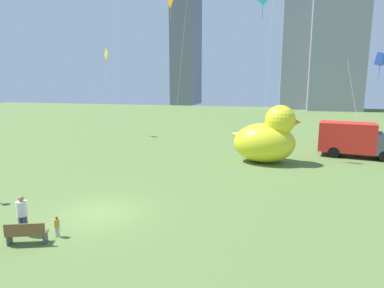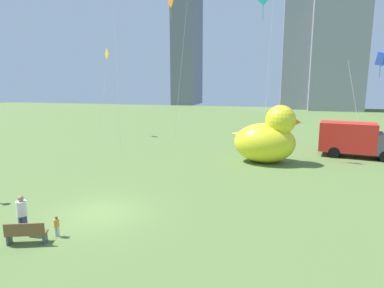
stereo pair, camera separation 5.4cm
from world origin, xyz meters
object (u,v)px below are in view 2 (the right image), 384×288
giant_inflatable_duck (267,138)px  box_truck (356,140)px  kite_teal (264,5)px  kite_yellow (107,57)px  person_adult (22,213)px  kite_orange (172,9)px  park_bench (26,233)px  person_child (57,225)px  kite_blue (381,59)px

giant_inflatable_duck → box_truck: giant_inflatable_duck is taller
box_truck → kite_teal: (-7.79, -2.40, 10.43)m
giant_inflatable_duck → kite_yellow: 21.69m
person_adult → kite_teal: (8.60, 16.42, 10.95)m
person_adult → giant_inflatable_duck: size_ratio=0.31×
giant_inflatable_duck → kite_orange: 16.41m
kite_teal → person_adult: bearing=-117.6°
box_truck → park_bench: bearing=-128.8°
person_child → giant_inflatable_duck: giant_inflatable_duck is taller
person_child → box_truck: size_ratio=0.14×
giant_inflatable_duck → park_bench: bearing=-118.4°
kite_yellow → kite_teal: bearing=-24.6°
kite_orange → person_child: bearing=-85.0°
box_truck → kite_yellow: 27.06m
person_adult → kite_orange: bearing=91.2°
park_bench → kite_orange: bearing=93.0°
person_adult → box_truck: size_ratio=0.27×
giant_inflatable_duck → person_adult: bearing=-121.5°
kite_yellow → kite_orange: 9.85m
person_adult → person_child: person_adult is taller
park_bench → person_child: park_bench is taller
giant_inflatable_duck → box_truck: 7.99m
box_truck → kite_blue: bearing=59.8°
kite_blue → giant_inflatable_duck: bearing=-141.2°
box_truck → kite_orange: 20.76m
kite_blue → kite_orange: bearing=-178.3°
box_truck → kite_orange: size_ratio=0.43×
giant_inflatable_duck → box_truck: bearing=27.3°
kite_blue → box_truck: bearing=-120.2°
box_truck → kite_blue: 8.02m
kite_orange → kite_teal: (9.06, -5.69, -1.26)m
kite_teal → kite_yellow: bearing=155.4°
box_truck → kite_teal: kite_teal is taller
park_bench → kite_blue: size_ratio=0.18×
giant_inflatable_duck → kite_orange: (-9.75, 6.94, 11.23)m
kite_yellow → person_adult: bearing=-69.8°
person_child → kite_yellow: (-10.49, 24.31, 8.37)m
park_bench → kite_teal: bearing=65.3°
person_adult → park_bench: bearing=-43.8°
park_bench → giant_inflatable_duck: (8.57, 15.86, 1.43)m
person_child → box_truck: box_truck is taller
box_truck → kite_orange: kite_orange is taller
giant_inflatable_duck → kite_yellow: size_ratio=0.55×
person_adult → kite_teal: bearing=62.4°
kite_orange → kite_teal: size_ratio=1.11×
park_bench → giant_inflatable_duck: size_ratio=0.29×
park_bench → giant_inflatable_duck: bearing=61.6°
kite_blue → kite_teal: bearing=-148.1°
person_adult → giant_inflatable_duck: (9.29, 15.17, 0.98)m
giant_inflatable_duck → kite_yellow: (-18.31, 9.31, 6.95)m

